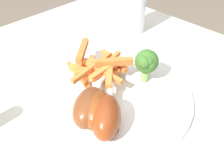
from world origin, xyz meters
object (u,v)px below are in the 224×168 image
object	(u,v)px
dinner_plate	(112,95)
carrot_fries_pile	(99,66)
chicken_drumstick_near	(107,115)
water_glass	(132,7)
broccoli_floret_front	(146,62)
chicken_drumstick_extra	(90,105)
chicken_drumstick_far	(97,108)
dining_table	(129,162)

from	to	relation	value
dinner_plate	carrot_fries_pile	xyz separation A→B (m)	(-0.05, 0.02, 0.03)
chicken_drumstick_near	water_glass	size ratio (longest dim) A/B	0.95
broccoli_floret_front	chicken_drumstick_extra	bearing A→B (deg)	-93.52
chicken_drumstick_far	chicken_drumstick_extra	distance (m)	0.01
dinner_plate	chicken_drumstick_far	world-z (taller)	chicken_drumstick_far
dinner_plate	carrot_fries_pile	distance (m)	0.06
dinner_plate	carrot_fries_pile	size ratio (longest dim) A/B	2.00
dinner_plate	chicken_drumstick_extra	size ratio (longest dim) A/B	2.36
chicken_drumstick_extra	chicken_drumstick_far	bearing A→B (deg)	20.10
broccoli_floret_front	chicken_drumstick_near	distance (m)	0.13
carrot_fries_pile	chicken_drumstick_extra	size ratio (longest dim) A/B	1.18
chicken_drumstick_far	chicken_drumstick_extra	size ratio (longest dim) A/B	0.95
carrot_fries_pile	chicken_drumstick_extra	bearing A→B (deg)	-50.14
broccoli_floret_front	carrot_fries_pile	xyz separation A→B (m)	(-0.07, -0.05, -0.02)
chicken_drumstick_extra	chicken_drumstick_near	bearing A→B (deg)	6.44
broccoli_floret_front	chicken_drumstick_near	bearing A→B (deg)	-78.39
chicken_drumstick_near	chicken_drumstick_far	bearing A→B (deg)	179.86
chicken_drumstick_near	chicken_drumstick_extra	world-z (taller)	chicken_drumstick_near
dinner_plate	carrot_fries_pile	bearing A→B (deg)	163.23
dinner_plate	chicken_drumstick_far	distance (m)	0.07
carrot_fries_pile	chicken_drumstick_extra	xyz separation A→B (m)	(0.07, -0.08, -0.00)
dining_table	chicken_drumstick_near	bearing A→B (deg)	-121.30
broccoli_floret_front	dining_table	bearing A→B (deg)	-61.04
carrot_fries_pile	dining_table	bearing A→B (deg)	-17.23
carrot_fries_pile	chicken_drumstick_extra	world-z (taller)	same
dining_table	chicken_drumstick_extra	bearing A→B (deg)	-143.82
dining_table	broccoli_floret_front	distance (m)	0.20
chicken_drumstick_near	dinner_plate	bearing A→B (deg)	128.82
chicken_drumstick_extra	water_glass	bearing A→B (deg)	119.51
carrot_fries_pile	chicken_drumstick_near	world-z (taller)	chicken_drumstick_near
broccoli_floret_front	water_glass	distance (m)	0.23
chicken_drumstick_extra	water_glass	distance (m)	0.33
chicken_drumstick_extra	carrot_fries_pile	bearing A→B (deg)	129.86
chicken_drumstick_near	broccoli_floret_front	bearing A→B (deg)	101.61
dinner_plate	chicken_drumstick_near	bearing A→B (deg)	-51.18
chicken_drumstick_near	dining_table	bearing A→B (deg)	58.70
broccoli_floret_front	chicken_drumstick_far	size ratio (longest dim) A/B	0.57
chicken_drumstick_extra	dinner_plate	bearing A→B (deg)	102.88
dinner_plate	broccoli_floret_front	xyz separation A→B (m)	(0.02, 0.07, 0.05)
broccoli_floret_front	chicken_drumstick_extra	size ratio (longest dim) A/B	0.55
chicken_drumstick_near	water_glass	xyz separation A→B (m)	(-0.20, 0.28, 0.03)
dinner_plate	dining_table	bearing A→B (deg)	-17.56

